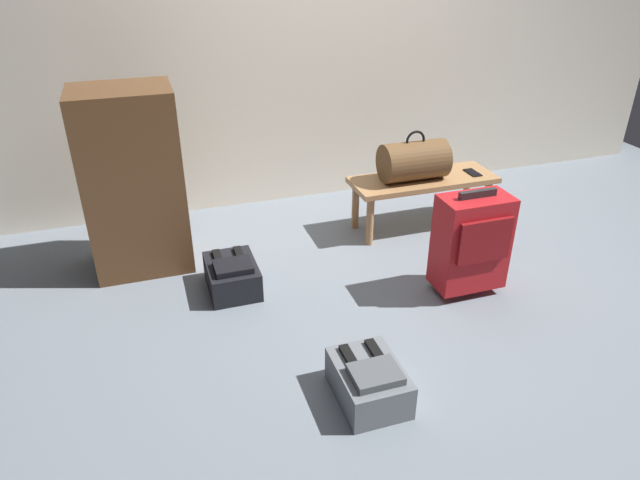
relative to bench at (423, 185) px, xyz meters
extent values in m
plane|color=slate|center=(-0.50, -0.78, -0.32)|extent=(6.60, 6.60, 0.00)
cube|color=silver|center=(-0.50, 0.82, 1.08)|extent=(6.00, 0.10, 2.80)
cube|color=#A87A4C|center=(0.00, 0.00, 0.04)|extent=(1.00, 0.36, 0.04)
cylinder|color=#A87A4C|center=(-0.44, -0.13, -0.15)|extent=(0.05, 0.05, 0.34)
cylinder|color=#A87A4C|center=(0.44, -0.13, -0.15)|extent=(0.05, 0.05, 0.34)
cylinder|color=#A87A4C|center=(-0.44, 0.13, -0.15)|extent=(0.05, 0.05, 0.34)
cylinder|color=#A87A4C|center=(0.44, 0.13, -0.15)|extent=(0.05, 0.05, 0.34)
cylinder|color=brown|center=(-0.09, 0.00, 0.19)|extent=(0.44, 0.26, 0.26)
torus|color=black|center=(-0.09, 0.00, 0.33)|extent=(0.14, 0.02, 0.14)
cube|color=black|center=(0.36, -0.03, 0.06)|extent=(0.07, 0.14, 0.01)
cube|color=black|center=(0.36, -0.03, 0.06)|extent=(0.06, 0.13, 0.00)
cube|color=red|center=(-0.13, -0.82, 0.01)|extent=(0.39, 0.22, 0.54)
cube|color=maroon|center=(-0.13, -0.95, 0.07)|extent=(0.31, 0.02, 0.24)
cube|color=#262628|center=(-0.13, -0.82, 0.30)|extent=(0.22, 0.03, 0.04)
cylinder|color=black|center=(-0.26, -0.75, -0.29)|extent=(0.02, 0.05, 0.05)
cylinder|color=black|center=(0.01, -0.75, -0.29)|extent=(0.02, 0.05, 0.05)
cube|color=black|center=(-1.41, -0.39, -0.23)|extent=(0.28, 0.38, 0.17)
cube|color=black|center=(-1.41, -0.45, -0.13)|extent=(0.21, 0.17, 0.04)
cube|color=black|center=(-1.47, -0.32, -0.14)|extent=(0.04, 0.19, 0.02)
cube|color=black|center=(-1.34, -0.32, -0.14)|extent=(0.04, 0.19, 0.02)
cube|color=slate|center=(-1.00, -1.46, -0.23)|extent=(0.28, 0.38, 0.17)
cube|color=#515559|center=(-1.00, -1.52, -0.13)|extent=(0.21, 0.17, 0.04)
cube|color=black|center=(-1.06, -1.39, -0.14)|extent=(0.04, 0.19, 0.02)
cube|color=black|center=(-0.93, -1.39, -0.14)|extent=(0.04, 0.19, 0.02)
cube|color=brown|center=(-1.87, 0.08, 0.23)|extent=(0.56, 0.44, 1.10)
camera|label=1|loc=(-1.80, -3.21, 1.52)|focal=31.94mm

